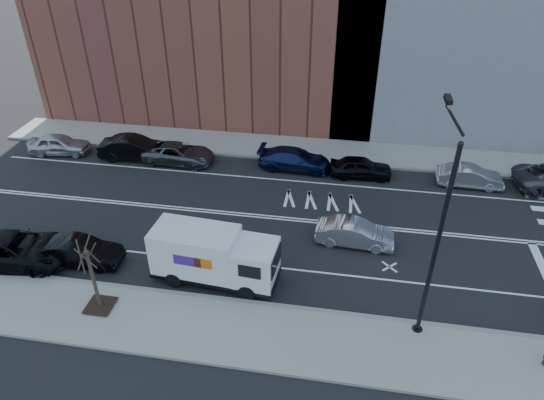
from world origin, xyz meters
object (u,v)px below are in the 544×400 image
(fedex_van, at_px, (214,256))
(far_parked_a, at_px, (59,144))
(driving_sedan, at_px, (355,233))
(far_parked_b, at_px, (134,148))

(fedex_van, bearing_deg, far_parked_a, 147.10)
(driving_sedan, bearing_deg, far_parked_b, 67.73)
(fedex_van, bearing_deg, far_parked_b, 132.72)
(far_parked_b, relative_size, driving_sedan, 1.17)
(fedex_van, relative_size, far_parked_b, 1.28)
(fedex_van, xyz_separation_m, far_parked_b, (-8.79, 11.17, -0.65))
(far_parked_a, distance_m, far_parked_b, 5.60)
(far_parked_b, bearing_deg, driving_sedan, -120.11)
(far_parked_a, bearing_deg, driving_sedan, -115.79)
(driving_sedan, bearing_deg, far_parked_a, 74.30)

